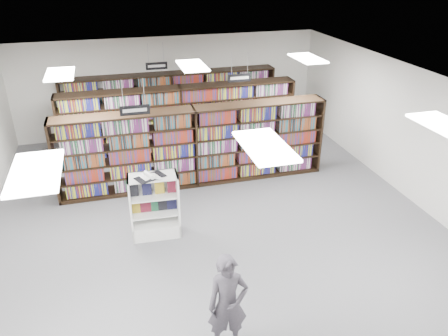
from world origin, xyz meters
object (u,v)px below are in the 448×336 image
object	(u,v)px
bookshelf_row_near	(195,147)
shopper	(228,304)
open_book	(150,176)
endcap_display	(155,215)

from	to	relation	value
bookshelf_row_near	shopper	world-z (taller)	bookshelf_row_near
open_book	shopper	world-z (taller)	shopper
bookshelf_row_near	open_book	xyz separation A→B (m)	(-1.40, -2.21, 0.43)
open_book	shopper	distance (m)	3.41
open_book	shopper	bearing A→B (deg)	-101.26
bookshelf_row_near	endcap_display	distance (m)	2.56
bookshelf_row_near	open_book	world-z (taller)	bookshelf_row_near
endcap_display	open_book	xyz separation A→B (m)	(-0.06, -0.10, 1.00)
endcap_display	open_book	world-z (taller)	open_book
bookshelf_row_near	endcap_display	size ratio (longest dim) A/B	4.82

